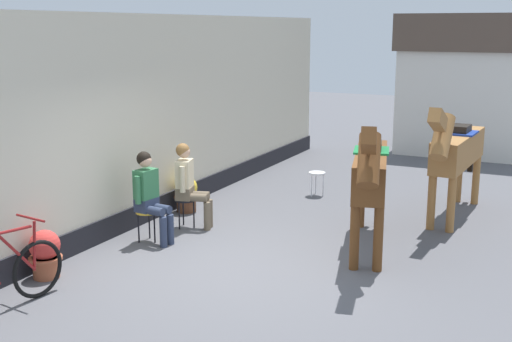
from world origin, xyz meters
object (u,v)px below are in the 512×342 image
leaning_bicycle (0,280)px  spare_stool_white (317,175)px  saddled_horse_near (370,172)px  flower_planter_near (45,253)px  flower_planter_far (186,193)px  seated_visitor_near (149,192)px  saddled_horse_far (456,151)px  seated_visitor_far (189,181)px

leaning_bicycle → spare_stool_white: bearing=78.2°
saddled_horse_near → flower_planter_near: (-3.45, -2.90, -0.82)m
flower_planter_far → spare_stool_white: size_ratio=1.39×
seated_visitor_near → spare_stool_white: seated_visitor_near is taller
flower_planter_near → spare_stool_white: flower_planter_near is taller
saddled_horse_near → flower_planter_far: size_ratio=4.59×
saddled_horse_near → leaning_bicycle: size_ratio=1.68×
seated_visitor_near → saddled_horse_far: saddled_horse_far is taller
flower_planter_far → leaning_bicycle: bearing=-86.1°
saddled_horse_far → spare_stool_white: 2.75m
spare_stool_white → seated_visitor_near: bearing=-108.9°
saddled_horse_near → seated_visitor_far: bearing=-175.3°
flower_planter_far → leaning_bicycle: 4.47m
seated_visitor_far → flower_planter_far: bearing=125.0°
flower_planter_far → seated_visitor_far: bearing=-55.0°
seated_visitor_near → spare_stool_white: size_ratio=3.02×
spare_stool_white → flower_planter_far: bearing=-129.0°
flower_planter_far → flower_planter_near: bearing=-90.0°
saddled_horse_far → leaning_bicycle: (-3.97, -6.15, -0.76)m
seated_visitor_far → spare_stool_white: seated_visitor_far is taller
flower_planter_near → flower_planter_far: same height
spare_stool_white → saddled_horse_near: bearing=-55.6°
seated_visitor_far → saddled_horse_near: saddled_horse_near is taller
leaning_bicycle → saddled_horse_near: bearing=51.4°
flower_planter_near → leaning_bicycle: 1.08m
flower_planter_far → leaning_bicycle: size_ratio=0.37×
saddled_horse_far → flower_planter_near: saddled_horse_far is taller
saddled_horse_far → flower_planter_near: (-4.28, -5.12, -0.82)m
seated_visitor_near → flower_planter_near: 1.88m
seated_visitor_far → spare_stool_white: (1.13, 2.83, -0.38)m
saddled_horse_far → seated_visitor_near: bearing=-139.3°
seated_visitor_far → saddled_horse_far: (3.74, 2.46, 0.38)m
seated_visitor_near → saddled_horse_far: 5.13m
seated_visitor_near → seated_visitor_far: same height
flower_planter_near → leaning_bicycle: bearing=-73.4°
saddled_horse_near → seated_visitor_near: bearing=-160.0°
leaning_bicycle → spare_stool_white: leaning_bicycle is taller
seated_visitor_near → flower_planter_near: bearing=-102.6°
flower_planter_near → leaning_bicycle: size_ratio=0.37×
saddled_horse_near → flower_planter_far: 3.59m
flower_planter_near → saddled_horse_near: bearing=40.0°
seated_visitor_near → flower_planter_near: (-0.40, -1.78, -0.44)m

